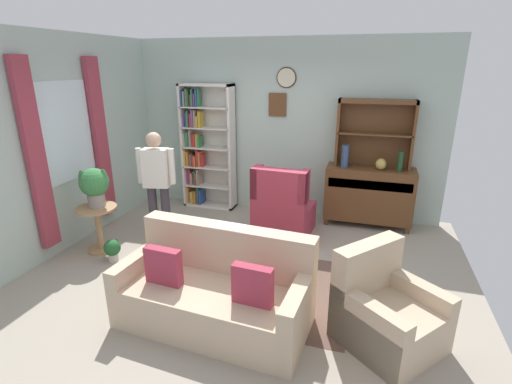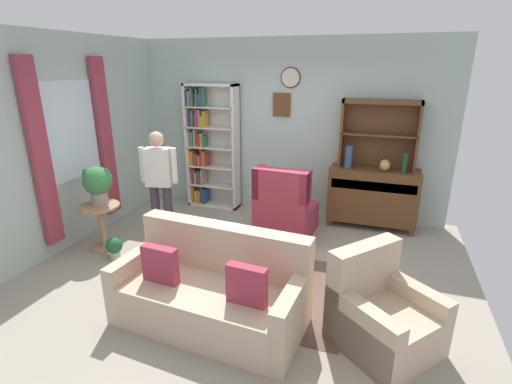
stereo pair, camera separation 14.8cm
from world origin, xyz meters
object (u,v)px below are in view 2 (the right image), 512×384
Objects in this scene: couch_floral at (212,292)px; bookshelf at (208,147)px; sideboard at (372,195)px; potted_plant_small at (114,247)px; wingback_chair at (285,211)px; vase_tall at (349,157)px; plant_stand at (101,222)px; coffee_table at (257,248)px; vase_round at (385,165)px; bottle_wine at (405,163)px; potted_plant_large at (98,183)px; sideboard_hutch at (380,125)px; person_reading at (159,179)px; book_stack at (261,244)px; armchair_floral at (382,316)px.

bookshelf is at bearing 115.68° from couch_floral.
sideboard is 4.50× the size of potted_plant_small.
vase_tall is at bearing 40.04° from wingback_chair.
coffee_table is at bearing 0.45° from plant_stand.
bookshelf is 12.35× the size of vase_round.
potted_plant_large is at bearing -154.56° from bottle_wine.
sideboard_hutch is 4.05m from potted_plant_small.
vase_round is 0.27m from bottle_wine.
plant_stand is at bearing -143.16° from person_reading.
bottle_wine is 0.19× the size of person_reading.
bookshelf is 2.38m from vase_tall.
wingback_chair is at bearing 92.11° from book_stack.
potted_plant_large is (-3.02, -1.82, -0.17)m from vase_tall.
couch_floral is (-1.35, -2.97, -1.25)m from sideboard_hutch.
vase_round is at bearing 25.54° from person_reading.
book_stack is at bearing 75.88° from couch_floral.
vase_tall is 0.18× the size of couch_floral.
potted_plant_large is at bearing 167.69° from armchair_floral.
bookshelf reaches higher than bottle_wine.
armchair_floral is (0.22, -2.69, -0.22)m from sideboard.
bottle_wine is at bearing -0.66° from vase_tall.
vase_tall is 3.61m from plant_stand.
wingback_chair is (-1.40, 1.95, 0.09)m from armchair_floral.
bottle_wine is 4.28m from plant_stand.
potted_plant_large is (-3.80, -1.81, -0.14)m from bottle_wine.
sideboard is at bearing -90.00° from sideboard_hutch.
bottle_wine is 0.27× the size of armchair_floral.
wingback_chair is 1.31× the size of coffee_table.
sideboard_hutch is at bearing 126.48° from vase_round.
sideboard_hutch is at bearing 25.89° from vase_tall.
wingback_chair is at bearing 88.76° from coffee_table.
couch_floral is (-0.96, -2.78, -0.78)m from vase_tall.
bookshelf reaches higher than coffee_table.
person_reading is 1.79m from book_stack.
couch_floral is at bearing -115.25° from sideboard.
potted_plant_large is (-0.00, 0.03, 0.54)m from plant_stand.
vase_round is at bearing 56.82° from book_stack.
sideboard_hutch reaches higher than sideboard.
vase_round reaches higher than sideboard.
sideboard_hutch is at bearing 35.86° from wingback_chair.
potted_plant_small is at bearing -97.96° from bookshelf.
vase_tall is 1.16× the size of bottle_wine.
person_reading reaches higher than coffee_table.
couch_floral is 2.12m from wingback_chair.
plant_stand is 0.40× the size of person_reading.
bookshelf is 3.34m from couch_floral.
bookshelf is at bearing 176.08° from vase_tall.
potted_plant_large is (-2.24, -1.16, 0.54)m from wingback_chair.
person_reading is (-3.16, -1.36, -0.16)m from bottle_wine.
potted_plant_large is at bearing -145.35° from person_reading.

